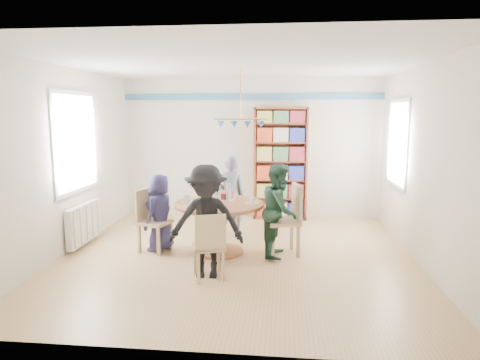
# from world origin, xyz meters

# --- Properties ---
(ground) EXTENTS (5.00, 5.00, 0.00)m
(ground) POSITION_xyz_m (0.00, 0.00, 0.00)
(ground) COLOR tan
(room_shell) EXTENTS (5.00, 5.00, 5.00)m
(room_shell) POSITION_xyz_m (-0.26, 0.87, 1.65)
(room_shell) COLOR white
(room_shell) RESTS_ON ground
(radiator) EXTENTS (0.12, 1.00, 0.60)m
(radiator) POSITION_xyz_m (-2.42, 0.30, 0.35)
(radiator) COLOR silver
(radiator) RESTS_ON ground
(dining_table) EXTENTS (1.30, 1.30, 0.75)m
(dining_table) POSITION_xyz_m (-0.28, 0.15, 0.56)
(dining_table) COLOR #945730
(dining_table) RESTS_ON ground
(chair_left) EXTENTS (0.51, 0.51, 0.93)m
(chair_left) POSITION_xyz_m (-1.31, 0.16, 0.51)
(chair_left) COLOR tan
(chair_left) RESTS_ON ground
(chair_right) EXTENTS (0.55, 0.55, 1.03)m
(chair_right) POSITION_xyz_m (0.73, 0.21, 0.56)
(chair_right) COLOR tan
(chair_right) RESTS_ON ground
(chair_far) EXTENTS (0.39, 0.39, 0.86)m
(chair_far) POSITION_xyz_m (-0.26, 1.13, 0.47)
(chair_far) COLOR tan
(chair_far) RESTS_ON ground
(chair_near) EXTENTS (0.47, 0.47, 0.84)m
(chair_near) POSITION_xyz_m (-0.24, -0.89, 0.46)
(chair_near) COLOR tan
(chair_near) RESTS_ON ground
(person_left) EXTENTS (0.52, 0.65, 1.15)m
(person_left) POSITION_xyz_m (-1.18, 0.18, 0.58)
(person_left) COLOR #1D1C3E
(person_left) RESTS_ON ground
(person_right) EXTENTS (0.58, 0.71, 1.34)m
(person_right) POSITION_xyz_m (0.59, 0.12, 0.67)
(person_right) COLOR #1C3829
(person_right) RESTS_ON ground
(person_far) EXTENTS (0.56, 0.44, 1.36)m
(person_far) POSITION_xyz_m (-0.24, 1.09, 0.68)
(person_far) COLOR gray
(person_far) RESTS_ON ground
(person_near) EXTENTS (0.94, 0.56, 1.42)m
(person_near) POSITION_xyz_m (-0.30, -0.78, 0.71)
(person_near) COLOR black
(person_near) RESTS_ON ground
(bookshelf) EXTENTS (1.02, 0.31, 2.15)m
(bookshelf) POSITION_xyz_m (0.58, 2.34, 1.06)
(bookshelf) COLOR maroon
(bookshelf) RESTS_ON ground
(tableware) EXTENTS (1.15, 1.15, 0.30)m
(tableware) POSITION_xyz_m (-0.30, 0.18, 0.82)
(tableware) COLOR white
(tableware) RESTS_ON dining_table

